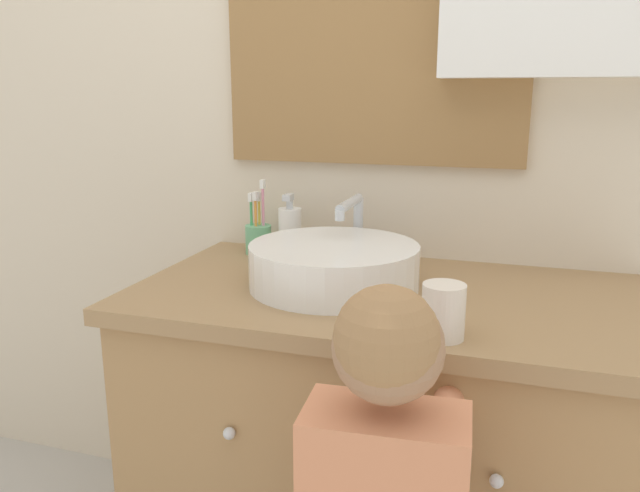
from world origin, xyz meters
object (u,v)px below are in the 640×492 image
at_px(drinking_cup, 443,311).
at_px(soap_dispenser, 290,231).
at_px(toothbrush_holder, 258,236).
at_px(sink_basin, 335,264).

bearing_deg(drinking_cup, soap_dispenser, 135.20).
bearing_deg(toothbrush_holder, drinking_cup, -39.58).
distance_m(toothbrush_holder, soap_dispenser, 0.09).
bearing_deg(sink_basin, soap_dispenser, 130.91).
relative_size(sink_basin, drinking_cup, 4.38).
height_order(toothbrush_holder, drinking_cup, toothbrush_holder).
bearing_deg(sink_basin, toothbrush_holder, 142.14).
height_order(sink_basin, soap_dispenser, sink_basin).
distance_m(soap_dispenser, drinking_cup, 0.63).
height_order(sink_basin, drinking_cup, sink_basin).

